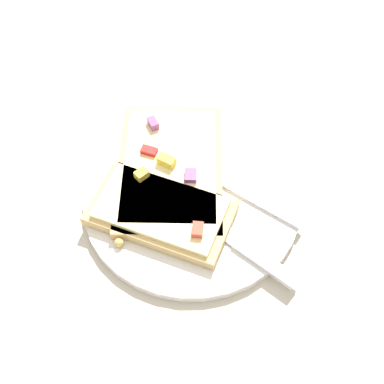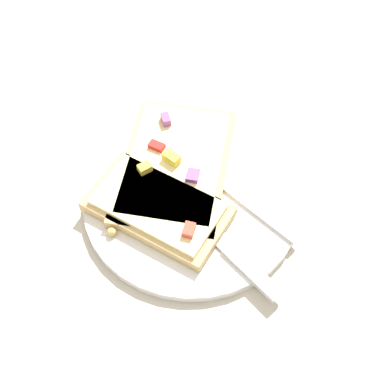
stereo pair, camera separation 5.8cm
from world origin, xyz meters
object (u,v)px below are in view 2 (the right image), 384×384
at_px(pizza_slice_main, 175,165).
at_px(pizza_slice_corner, 158,207).
at_px(knife, 221,242).
at_px(plate, 192,199).
at_px(fork, 223,184).

bearing_deg(pizza_slice_main, pizza_slice_corner, -6.94).
xyz_separation_m(knife, pizza_slice_main, (-0.10, -0.06, 0.01)).
distance_m(plate, knife, 0.07).
relative_size(plate, pizza_slice_corner, 1.41).
bearing_deg(pizza_slice_main, fork, 77.92).
bearing_deg(fork, pizza_slice_corner, 69.77).
relative_size(plate, pizza_slice_main, 1.25).
distance_m(plate, pizza_slice_main, 0.05).
xyz_separation_m(fork, knife, (0.08, -0.00, 0.00)).
xyz_separation_m(fork, pizza_slice_main, (-0.02, -0.06, 0.01)).
bearing_deg(fork, plate, 67.33).
xyz_separation_m(plate, pizza_slice_corner, (0.02, -0.04, 0.02)).
distance_m(fork, knife, 0.08).
relative_size(plate, fork, 1.59).
relative_size(knife, pizza_slice_corner, 0.87).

